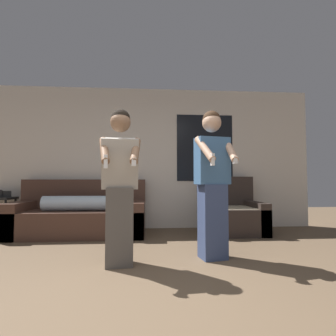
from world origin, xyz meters
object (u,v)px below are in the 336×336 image
at_px(couch, 80,216).
at_px(person_right, 212,181).
at_px(person_left, 120,184).
at_px(armchair, 233,215).

xyz_separation_m(couch, person_right, (1.91, -1.53, 0.59)).
distance_m(person_left, person_right, 1.07).
height_order(person_left, person_right, person_right).
xyz_separation_m(armchair, person_left, (-1.78, -1.72, 0.55)).
distance_m(couch, person_right, 2.51).
distance_m(couch, person_left, 2.00).
height_order(armchair, person_right, person_right).
xyz_separation_m(couch, person_left, (0.85, -1.72, 0.55)).
relative_size(couch, person_left, 1.30).
relative_size(armchair, person_right, 0.56).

